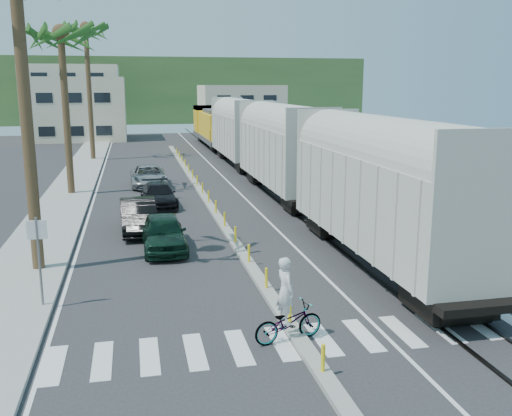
{
  "coord_description": "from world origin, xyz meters",
  "views": [
    {
      "loc": [
        -4.29,
        -16.1,
        6.97
      ],
      "look_at": [
        0.59,
        6.41,
        2.0
      ],
      "focal_mm": 40.0,
      "sensor_mm": 36.0,
      "label": 1
    }
  ],
  "objects_px": {
    "cyclist": "(288,315)",
    "street_sign": "(38,249)",
    "car_lead": "(164,232)",
    "car_second": "(138,216)"
  },
  "relations": [
    {
      "from": "street_sign",
      "to": "car_lead",
      "type": "bearing_deg",
      "value": 55.08
    },
    {
      "from": "cyclist",
      "to": "car_second",
      "type": "bearing_deg",
      "value": 3.07
    },
    {
      "from": "street_sign",
      "to": "car_lead",
      "type": "height_order",
      "value": "street_sign"
    },
    {
      "from": "cyclist",
      "to": "street_sign",
      "type": "bearing_deg",
      "value": 47.86
    },
    {
      "from": "car_second",
      "to": "cyclist",
      "type": "xyz_separation_m",
      "value": [
        3.85,
        -13.27,
        -0.02
      ]
    },
    {
      "from": "car_lead",
      "to": "car_second",
      "type": "height_order",
      "value": "car_second"
    },
    {
      "from": "cyclist",
      "to": "car_lead",
      "type": "bearing_deg",
      "value": 2.95
    },
    {
      "from": "car_lead",
      "to": "car_second",
      "type": "xyz_separation_m",
      "value": [
        -1.02,
        3.44,
        0.02
      ]
    },
    {
      "from": "street_sign",
      "to": "cyclist",
      "type": "relative_size",
      "value": 1.23
    },
    {
      "from": "street_sign",
      "to": "car_lead",
      "type": "distance_m",
      "value": 7.36
    }
  ]
}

